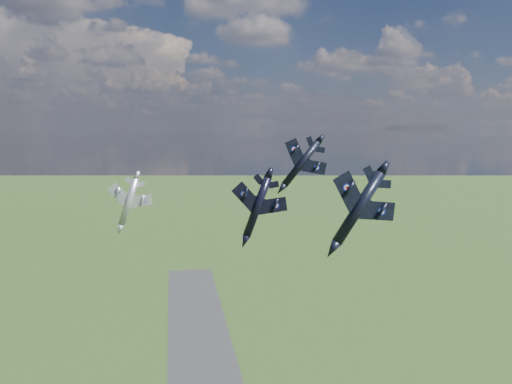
{
  "coord_description": "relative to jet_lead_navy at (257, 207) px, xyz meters",
  "views": [
    {
      "loc": [
        -10.88,
        -76.83,
        94.17
      ],
      "look_at": [
        3.75,
        8.83,
        83.04
      ],
      "focal_mm": 35.0,
      "sensor_mm": 36.0,
      "label": 1
    }
  ],
  "objects": [
    {
      "name": "jet_right_navy",
      "position": [
        9.51,
        -21.86,
        3.01
      ],
      "size": [
        11.26,
        15.24,
        8.33
      ],
      "primitive_type": null,
      "rotation": [
        0.0,
        0.58,
        0.06
      ],
      "color": "black"
    },
    {
      "name": "jet_high_navy",
      "position": [
        14.06,
        24.31,
        5.48
      ],
      "size": [
        12.12,
        17.01,
        10.04
      ],
      "primitive_type": null,
      "rotation": [
        0.0,
        0.67,
        -0.04
      ],
      "color": "black"
    },
    {
      "name": "jet_lead_navy",
      "position": [
        0.0,
        0.0,
        0.0
      ],
      "size": [
        12.11,
        15.49,
        6.41
      ],
      "primitive_type": null,
      "rotation": [
        0.0,
        0.35,
        -0.09
      ],
      "color": "black"
    },
    {
      "name": "jet_left_silver",
      "position": [
        -22.13,
        11.17,
        -0.25
      ],
      "size": [
        10.19,
        13.12,
        5.37
      ],
      "primitive_type": null,
      "rotation": [
        0.0,
        0.33,
        -0.07
      ],
      "color": "#95999E"
    }
  ]
}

